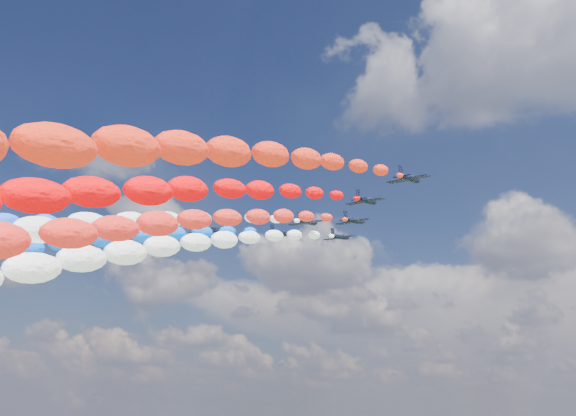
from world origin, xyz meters
The scene contains 14 objects.
jet_0 centered at (-32.21, -7.49, 104.74)m, with size 8.47×11.35×2.50m, color black, non-canonical shape.
jet_1 centered at (-24.01, 3.21, 104.74)m, with size 8.47×11.35×2.50m, color black, non-canonical shape.
jet_2 centered at (-9.96, 16.52, 104.74)m, with size 8.47×11.35×2.50m, color black, non-canonical shape.
trail_2 centered at (-9.96, -46.64, 86.97)m, with size 5.74×122.56×39.68m, color #055CFF, non-canonical shape.
jet_3 centered at (1.25, 10.75, 104.74)m, with size 8.47×11.35×2.50m, color black, non-canonical shape.
trail_3 centered at (1.25, -52.41, 86.97)m, with size 5.74×122.56×39.68m, color white, non-canonical shape.
jet_4 centered at (1.24, 27.76, 104.74)m, with size 8.47×11.35×2.50m, color black, non-canonical shape.
trail_4 centered at (1.24, -35.40, 86.97)m, with size 5.74×122.56×39.68m, color white, non-canonical shape.
jet_5 centered at (11.36, 15.84, 104.74)m, with size 8.47×11.35×2.50m, color black, non-canonical shape.
trail_5 centered at (11.36, -47.32, 86.97)m, with size 5.74×122.56×39.68m, color red, non-canonical shape.
jet_6 centered at (20.97, 2.83, 104.74)m, with size 8.47×11.35×2.50m, color black, non-canonical shape.
trail_6 centered at (20.97, -60.33, 86.97)m, with size 5.74×122.56×39.68m, color #F70206, non-canonical shape.
jet_7 centered at (34.63, -5.88, 104.74)m, with size 8.47×11.35×2.50m, color black, non-canonical shape.
trail_7 centered at (34.63, -69.03, 86.97)m, with size 5.74×122.56×39.68m, color red, non-canonical shape.
Camera 1 is at (83.40, -129.09, 58.86)m, focal length 43.41 mm.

